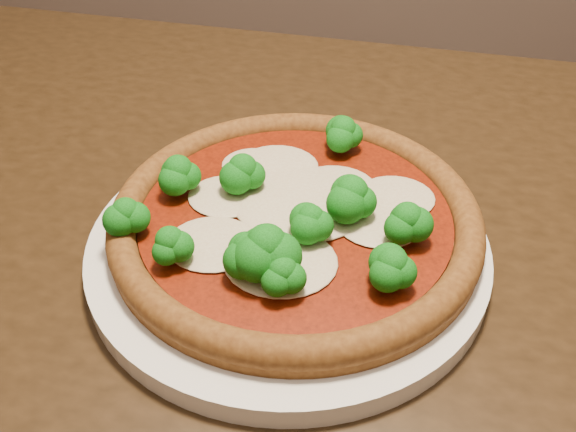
# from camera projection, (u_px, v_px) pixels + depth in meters

# --- Properties ---
(dining_table) EXTENTS (1.19, 0.86, 0.75)m
(dining_table) POSITION_uv_depth(u_px,v_px,m) (345.00, 323.00, 0.59)
(dining_table) COLOR black
(dining_table) RESTS_ON floor
(plate) EXTENTS (0.31, 0.31, 0.02)m
(plate) POSITION_uv_depth(u_px,v_px,m) (288.00, 246.00, 0.50)
(plate) COLOR silver
(plate) RESTS_ON dining_table
(pizza) EXTENTS (0.29, 0.29, 0.06)m
(pizza) POSITION_uv_depth(u_px,v_px,m) (294.00, 216.00, 0.49)
(pizza) COLOR brown
(pizza) RESTS_ON plate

